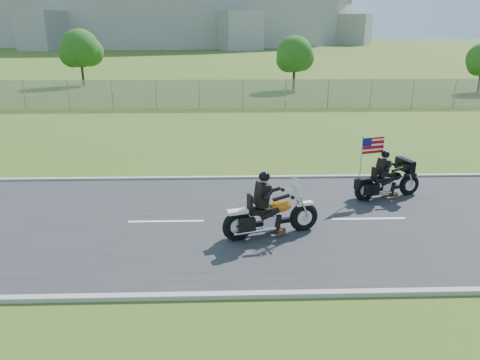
{
  "coord_description": "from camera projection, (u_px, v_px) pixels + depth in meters",
  "views": [
    {
      "loc": [
        -0.23,
        -12.7,
        5.48
      ],
      "look_at": [
        0.18,
        0.0,
        1.3
      ],
      "focal_mm": 35.0,
      "sensor_mm": 36.0,
      "label": 1
    }
  ],
  "objects": [
    {
      "name": "fence",
      "position": [
        156.0,
        94.0,
        32.29
      ],
      "size": [
        60.0,
        0.03,
        2.0
      ],
      "primitive_type": "cube",
      "color": "gray",
      "rests_on": "ground"
    },
    {
      "name": "tree_fence_mid",
      "position": [
        81.0,
        50.0,
        44.63
      ],
      "size": [
        3.96,
        3.69,
        5.3
      ],
      "color": "#382316",
      "rests_on": "ground"
    },
    {
      "name": "road",
      "position": [
        234.0,
        221.0,
        13.77
      ],
      "size": [
        120.0,
        8.0,
        0.04
      ],
      "primitive_type": "cube",
      "color": "#28282B",
      "rests_on": "ground"
    },
    {
      "name": "curb_north",
      "position": [
        232.0,
        178.0,
        17.6
      ],
      "size": [
        120.0,
        0.18,
        0.12
      ],
      "primitive_type": "cube",
      "color": "#9E9B93",
      "rests_on": "ground"
    },
    {
      "name": "ground",
      "position": [
        234.0,
        222.0,
        13.77
      ],
      "size": [
        420.0,
        420.0,
        0.0
      ],
      "primitive_type": "plane",
      "color": "#3F571B",
      "rests_on": "ground"
    },
    {
      "name": "curb_south",
      "position": [
        238.0,
        295.0,
        9.91
      ],
      "size": [
        120.0,
        0.18,
        0.12
      ],
      "primitive_type": "cube",
      "color": "#9E9B93",
      "rests_on": "ground"
    },
    {
      "name": "motorcycle_follow",
      "position": [
        388.0,
        182.0,
        15.48
      ],
      "size": [
        2.42,
        1.14,
        2.07
      ],
      "rotation": [
        0.0,
        0.0,
        0.29
      ],
      "color": "black",
      "rests_on": "ground"
    },
    {
      "name": "motorcycle_lead",
      "position": [
        270.0,
        216.0,
        12.66
      ],
      "size": [
        2.73,
        1.22,
        1.88
      ],
      "rotation": [
        0.0,
        0.0,
        0.3
      ],
      "color": "black",
      "rests_on": "ground"
    },
    {
      "name": "tree_fence_near",
      "position": [
        295.0,
        56.0,
        41.54
      ],
      "size": [
        3.52,
        3.28,
        4.75
      ],
      "color": "#382316",
      "rests_on": "ground"
    }
  ]
}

